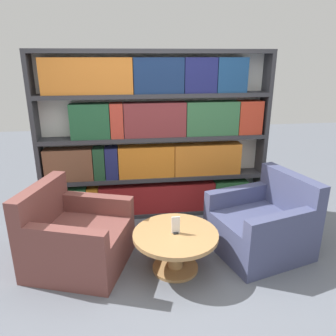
% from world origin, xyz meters
% --- Properties ---
extents(ground_plane, '(14.00, 14.00, 0.00)m').
position_xyz_m(ground_plane, '(0.00, 0.00, 0.00)').
color(ground_plane, slate).
extents(bookshelf, '(2.86, 0.30, 2.09)m').
position_xyz_m(bookshelf, '(-0.01, 1.50, 1.03)').
color(bookshelf, silver).
rests_on(bookshelf, ground_plane).
extents(armchair_left, '(1.12, 1.08, 0.84)m').
position_xyz_m(armchair_left, '(-0.90, 0.46, 0.29)').
color(armchair_left, brown).
rests_on(armchair_left, ground_plane).
extents(armchair_right, '(1.09, 1.05, 0.84)m').
position_xyz_m(armchair_right, '(1.05, 0.46, 0.29)').
color(armchair_right, '#42476B').
rests_on(armchair_right, ground_plane).
extents(coffee_table, '(0.83, 0.83, 0.41)m').
position_xyz_m(coffee_table, '(0.07, 0.24, 0.29)').
color(coffee_table, '#AD7F4C').
rests_on(coffee_table, ground_plane).
extents(table_sign, '(0.08, 0.06, 0.17)m').
position_xyz_m(table_sign, '(0.07, 0.24, 0.48)').
color(table_sign, black).
rests_on(table_sign, coffee_table).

